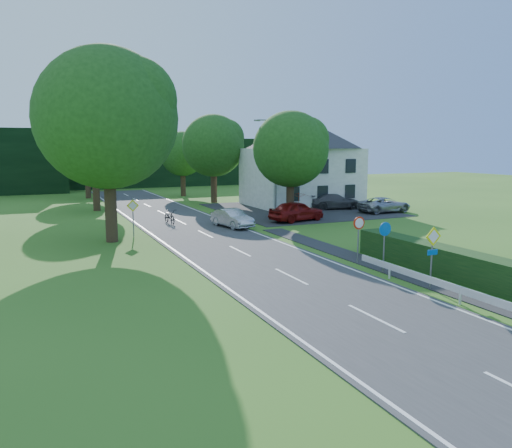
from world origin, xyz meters
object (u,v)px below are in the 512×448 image
moving_car (232,218)px  parasol (299,202)px  parked_car_red (296,211)px  parked_car_grey (335,201)px  parked_car_silver_b (385,205)px  motorcycle (170,216)px  streetlight (274,163)px

moving_car → parasol: (8.51, 5.42, 0.21)m
parked_car_red → parasol: bearing=-44.2°
moving_car → parked_car_grey: size_ratio=0.80×
moving_car → parked_car_silver_b: (15.30, 2.13, 0.01)m
moving_car → parked_car_red: 5.72m
parked_car_red → parked_car_grey: parked_car_red is taller
motorcycle → parked_car_red: parked_car_red is taller
motorcycle → parked_car_grey: size_ratio=0.43×
moving_car → motorcycle: bearing=126.3°
parked_car_silver_b → parked_car_grey: bearing=33.2°
streetlight → motorcycle: (-9.05, -0.61, -3.87)m
moving_car → parked_car_red: size_ratio=0.86×
moving_car → parked_car_grey: (12.64, 6.04, 0.06)m
streetlight → parked_car_red: streetlight is taller
streetlight → motorcycle: size_ratio=3.81×
motorcycle → moving_car: bearing=-47.1°
motorcycle → parked_car_silver_b: size_ratio=0.44×
parked_car_red → parked_car_silver_b: (9.63, 1.40, -0.12)m
streetlight → parked_car_red: 4.93m
streetlight → parked_car_red: size_ratio=1.74×
parked_car_red → motorcycle: bearing=61.0°
moving_car → parked_car_grey: bearing=14.8°
moving_car → parasol: parasol is taller
parked_car_red → parked_car_grey: size_ratio=0.93×
motorcycle → parked_car_red: (9.36, -2.70, 0.23)m
streetlight → parked_car_silver_b: 10.79m
streetlight → moving_car: size_ratio=2.02×
streetlight → parked_car_grey: size_ratio=1.62×
streetlight → moving_car: bearing=-143.0°
motorcycle → streetlight: bearing=-0.4°
moving_car → motorcycle: size_ratio=1.89×
motorcycle → parked_car_red: 9.75m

